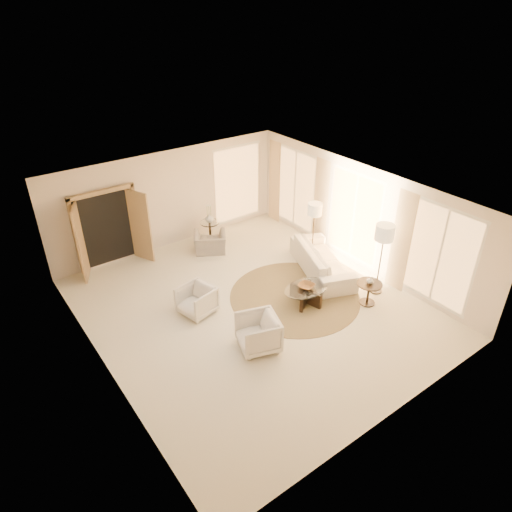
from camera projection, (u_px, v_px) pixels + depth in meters
room at (252, 257)px, 10.11m from camera, size 7.04×8.04×2.83m
windows_right at (356, 218)px, 11.97m from camera, size 0.10×6.40×2.40m
window_back_corner at (238, 184)px, 14.06m from camera, size 1.70×0.10×2.40m
curtains_right at (331, 209)px, 12.59m from camera, size 0.06×5.20×2.60m
french_doors at (109, 230)px, 11.97m from camera, size 1.95×0.66×2.16m
area_rug at (295, 296)px, 11.22m from camera, size 3.39×3.39×0.01m
sofa at (322, 260)px, 12.03m from camera, size 1.80×2.66×0.72m
armchair_left at (197, 299)px, 10.48m from camera, size 0.84×0.87×0.76m
armchair_right at (258, 331)px, 9.43m from camera, size 0.97×1.00×0.83m
accent_chair at (210, 239)px, 12.96m from camera, size 1.06×0.95×0.78m
coffee_table at (306, 293)px, 10.87m from camera, size 1.49×1.49×0.43m
end_table at (369, 290)px, 10.79m from camera, size 0.60×0.60×0.57m
side_table at (210, 230)px, 13.45m from camera, size 0.56×0.56×0.66m
floor_lamp_near at (315, 212)px, 12.24m from camera, size 0.39×0.39×1.61m
floor_lamp_far at (384, 236)px, 10.63m from camera, size 0.45×0.45×1.84m
bowl at (306, 286)px, 10.77m from camera, size 0.48×0.48×0.09m
end_vase at (370, 280)px, 10.66m from camera, size 0.20×0.20×0.17m
side_vase at (209, 218)px, 13.26m from camera, size 0.33×0.33×0.26m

